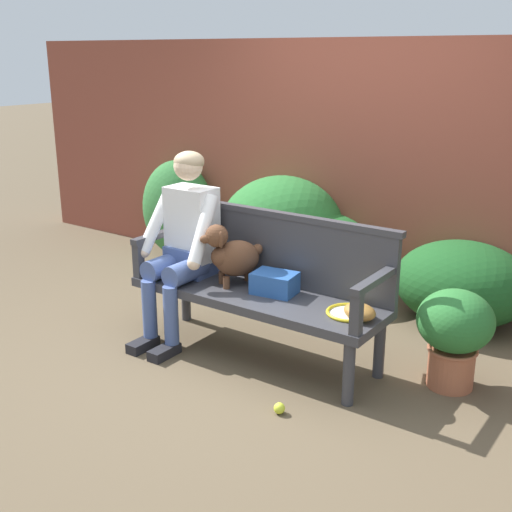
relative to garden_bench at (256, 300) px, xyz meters
The scene contains 17 objects.
ground_plane 0.40m from the garden_bench, ahead, with size 40.00×40.00×0.00m, color brown.
brick_garden_fence 1.87m from the garden_bench, 90.00° to the left, with size 8.00×0.30×2.08m, color brown.
hedge_bush_far_right 1.52m from the garden_bench, 116.76° to the left, with size 1.10×1.07×0.95m, color #286B2D.
hedge_bush_mid_right 1.39m from the garden_bench, 105.99° to the left, with size 1.19×1.03×0.70m, color #1E5B23.
hedge_bush_far_left 2.42m from the garden_bench, 143.94° to the left, with size 0.76×0.61×0.96m, color #337538.
hedge_bush_mid_left 1.66m from the garden_bench, 55.92° to the left, with size 1.02×0.92×0.63m, color #194C1E.
garden_bench is the anchor object (origin of this frame).
bench_backrest 0.39m from the garden_bench, 90.00° to the left, with size 1.80×0.06×0.50m.
bench_armrest_left_end 0.89m from the garden_bench, behind, with size 0.06×0.53×0.28m.
bench_armrest_right_end 0.89m from the garden_bench, ahead, with size 0.06×0.53×0.28m.
person_seated 0.68m from the garden_bench, behind, with size 0.56×0.67×1.33m.
dog_on_bench 0.35m from the garden_bench, behind, with size 0.35×0.41×0.43m.
tennis_racket 0.67m from the garden_bench, ahead, with size 0.36×0.58×0.03m.
baseball_glove 0.76m from the garden_bench, ahead, with size 0.22×0.17×0.09m, color #9E6B2D.
sports_bag 0.18m from the garden_bench, 27.77° to the left, with size 0.28×0.20×0.14m, color #2856A3.
tennis_ball 0.83m from the garden_bench, 44.54° to the right, with size 0.07×0.07×0.07m, color #CCDB33.
potted_plant 1.26m from the garden_bench, 16.13° to the left, with size 0.46×0.46×0.62m.
Camera 1 is at (2.31, -3.27, 1.97)m, focal length 45.66 mm.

